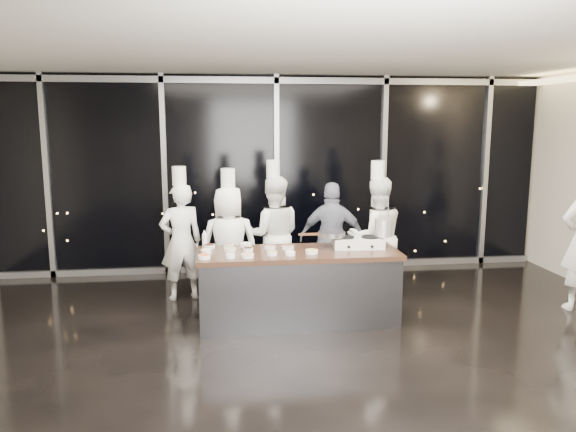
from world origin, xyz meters
The scene contains 14 objects.
ground centered at (0.00, 0.00, 0.00)m, with size 9.00×9.00×0.00m, color black.
room_shell centered at (0.18, 0.00, 2.25)m, with size 9.02×7.02×3.21m.
window_wall centered at (0.00, 3.43, 1.60)m, with size 8.90×0.11×3.20m.
demo_counter centered at (0.00, 0.90, 0.45)m, with size 2.46×0.86×0.90m.
stove centered at (0.77, 1.02, 0.96)m, with size 0.65×0.44×0.14m.
frying_pan centered at (0.44, 1.06, 1.07)m, with size 0.60×0.37×0.06m.
stock_pot centered at (1.09, 0.99, 1.15)m, with size 0.22×0.22×0.22m, color #BBBBBE.
prep_bowls centered at (-0.61, 0.92, 0.93)m, with size 1.42×0.72×0.05m.
squeeze_bottle centered at (-1.14, 1.24, 1.01)m, with size 0.06×0.06×0.23m.
chef_far_left centered at (-1.48, 2.01, 0.84)m, with size 0.68×0.55×1.86m.
chef_left centered at (-0.82, 1.76, 0.82)m, with size 0.80×0.53×1.85m.
chef_center centered at (-0.18, 2.14, 0.86)m, with size 0.87×0.70×1.93m.
guest centered at (0.66, 2.01, 0.81)m, with size 1.01×0.61×1.61m.
chef_right centered at (1.24, 1.82, 0.86)m, with size 0.88×0.71×1.93m.
Camera 1 is at (-0.96, -5.71, 2.49)m, focal length 35.00 mm.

